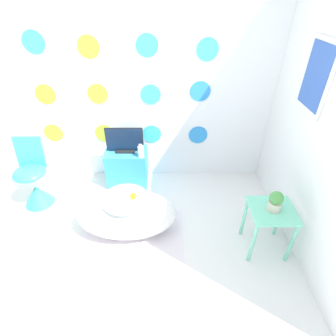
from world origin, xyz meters
The scene contains 12 objects.
ground_plane centered at (0.00, 0.00, 0.00)m, with size 12.00×12.00×0.00m, color white.
wall_back_dotted centered at (0.00, 1.72, 1.30)m, with size 4.51×0.05×2.60m.
wall_right centered at (1.77, 0.85, 1.30)m, with size 0.06×2.70×2.60m.
rug centered at (0.13, 0.49, 0.00)m, with size 1.09×0.94×0.01m.
bathtub centered at (0.09, 0.67, 0.23)m, with size 1.02×0.57×0.46m.
rubber_duck centered at (0.18, 0.65, 0.50)m, with size 0.07×0.07×0.08m.
chair centered at (-1.04, 1.11, 0.27)m, with size 0.36×0.36×0.82m.
tv_cabinet centered at (-0.01, 1.50, 0.24)m, with size 0.50×0.35×0.48m.
tv centered at (-0.01, 1.50, 0.63)m, with size 0.45×0.12×0.32m.
vase centered at (0.19, 1.38, 0.56)m, with size 0.07×0.07×0.16m.
side_table centered at (1.46, 0.45, 0.41)m, with size 0.40×0.38×0.51m.
potted_plant_left centered at (1.46, 0.45, 0.61)m, with size 0.12×0.12×0.20m.
Camera 1 is at (0.51, -1.27, 2.17)m, focal length 28.00 mm.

